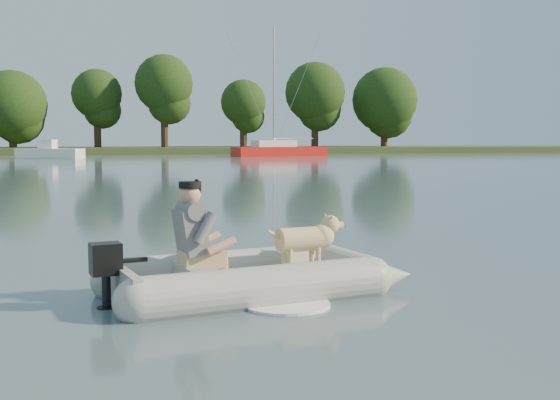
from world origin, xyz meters
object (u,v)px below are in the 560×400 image
object	(u,v)px
dinghy	(253,242)
dog	(301,244)
man	(192,228)
motorboat	(50,146)
sailboat	(278,150)

from	to	relation	value
dinghy	dog	world-z (taller)	dinghy
dinghy	man	world-z (taller)	man
motorboat	dog	bearing A→B (deg)	-60.66
dinghy	dog	distance (m)	0.58
dog	sailboat	bearing A→B (deg)	64.96
sailboat	dog	bearing A→B (deg)	-114.45
motorboat	man	bearing A→B (deg)	-62.11
dog	motorboat	world-z (taller)	motorboat
dinghy	dog	bearing A→B (deg)	4.57
motorboat	sailboat	bearing A→B (deg)	30.11
dog	sailboat	xyz separation A→B (m)	(11.75, 49.00, 0.01)
dinghy	sailboat	bearing A→B (deg)	64.39
man	motorboat	world-z (taller)	motorboat
man	sailboat	world-z (taller)	sailboat
dog	dinghy	bearing A→B (deg)	-175.43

